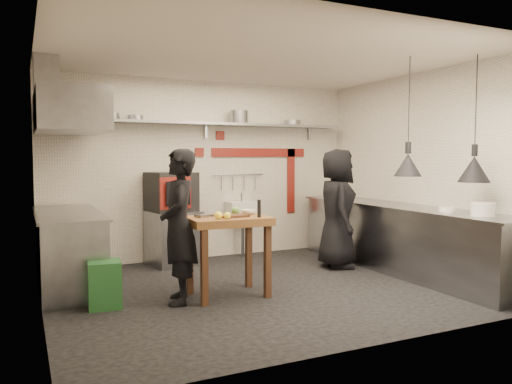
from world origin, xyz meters
name	(u,v)px	position (x,y,z in m)	size (l,w,h in m)	color
floor	(263,288)	(0.00, 0.00, 0.00)	(5.00, 5.00, 0.00)	black
ceiling	(263,56)	(0.00, 0.00, 2.80)	(5.00, 5.00, 0.00)	beige
wall_back	(205,170)	(0.00, 2.10, 1.40)	(5.00, 0.04, 2.80)	beige
wall_front	(375,182)	(0.00, -2.10, 1.40)	(5.00, 0.04, 2.80)	beige
wall_left	(38,178)	(-2.50, 0.00, 1.40)	(0.04, 4.20, 2.80)	beige
wall_right	(421,171)	(2.50, 0.00, 1.40)	(0.04, 4.20, 2.80)	beige
red_band_horiz	(260,153)	(0.95, 2.08, 1.68)	(1.70, 0.02, 0.14)	maroon
red_band_vert	(291,181)	(1.55, 2.08, 1.20)	(0.14, 0.02, 1.10)	maroon
red_tile_a	(220,135)	(0.25, 2.08, 1.95)	(0.14, 0.02, 0.14)	maroon
red_tile_b	(200,152)	(-0.10, 2.08, 1.68)	(0.14, 0.02, 0.14)	maroon
back_shelf	(209,124)	(0.00, 1.92, 2.12)	(4.60, 0.34, 0.04)	slate
shelf_bracket_left	(78,128)	(-1.90, 2.07, 2.02)	(0.04, 0.06, 0.24)	slate
shelf_bracket_mid	(206,131)	(0.00, 2.07, 2.02)	(0.04, 0.06, 0.24)	slate
shelf_bracket_right	(309,133)	(1.90, 2.07, 2.02)	(0.04, 0.06, 0.24)	slate
pan_far_left	(109,116)	(-1.50, 1.92, 2.19)	(0.30, 0.30, 0.09)	slate
pan_mid_left	(136,118)	(-1.13, 1.92, 2.18)	(0.22, 0.22, 0.07)	slate
stock_pot	(239,117)	(0.51, 1.92, 2.24)	(0.29, 0.29, 0.20)	slate
pan_right	(292,123)	(1.48, 1.92, 2.18)	(0.28, 0.28, 0.08)	slate
oven_stand	(174,238)	(-0.61, 1.78, 0.40)	(0.69, 0.63, 0.80)	slate
combi_oven	(171,192)	(-0.64, 1.81, 1.09)	(0.63, 0.59, 0.58)	black
oven_door	(175,193)	(-0.66, 1.50, 1.09)	(0.48, 0.03, 0.46)	maroon
oven_glass	(178,193)	(-0.64, 1.44, 1.09)	(0.37, 0.02, 0.34)	black
hand_sink	(242,208)	(0.55, 1.92, 0.78)	(0.46, 0.34, 0.22)	silver
sink_tap	(242,197)	(0.55, 1.92, 0.96)	(0.03, 0.03, 0.14)	slate
sink_drain	(243,236)	(0.55, 1.88, 0.34)	(0.06, 0.06, 0.66)	slate
utensil_rail	(238,175)	(0.55, 2.06, 1.32)	(0.02, 0.02, 0.90)	slate
counter_right	(400,239)	(2.15, 0.00, 0.45)	(0.70, 3.80, 0.90)	slate
counter_right_top	(401,206)	(2.15, 0.00, 0.92)	(0.76, 3.90, 0.03)	slate
plate_stack	(483,209)	(2.12, -1.39, 1.01)	(0.26, 0.26, 0.15)	silver
small_bowl_right	(447,210)	(2.10, -0.88, 0.96)	(0.20, 0.20, 0.05)	silver
counter_left	(69,251)	(-2.15, 1.05, 0.45)	(0.70, 1.90, 0.90)	slate
counter_left_top	(68,214)	(-2.15, 1.05, 0.92)	(0.76, 2.00, 0.03)	slate
extractor_hood	(70,112)	(-2.10, 1.05, 2.15)	(0.78, 1.60, 0.50)	slate
hood_duct	(46,77)	(-2.35, 1.05, 2.55)	(0.28, 0.28, 0.50)	slate
green_bin	(105,284)	(-1.88, 0.01, 0.25)	(0.34, 0.34, 0.50)	#1F5827
prep_table	(228,256)	(-0.52, -0.13, 0.46)	(0.92, 0.64, 0.92)	brown
cutting_board	(234,216)	(-0.47, -0.18, 0.93)	(0.31, 0.22, 0.03)	#452919
pepper_mill	(259,209)	(-0.22, -0.34, 1.02)	(0.04, 0.04, 0.20)	black
lemon_a	(219,215)	(-0.69, -0.29, 0.96)	(0.09, 0.09, 0.09)	#FFF533
lemon_b	(227,216)	(-0.61, -0.33, 0.96)	(0.08, 0.08, 0.08)	#FFF533
veg_ball	(236,211)	(-0.37, 0.00, 0.97)	(0.10, 0.10, 0.10)	#5C9339
steel_tray	(204,216)	(-0.78, -0.05, 0.94)	(0.19, 0.12, 0.03)	slate
bowl	(248,212)	(-0.20, 0.00, 0.95)	(0.18, 0.18, 0.05)	silver
heat_lamp_near	(409,117)	(1.56, -0.77, 2.09)	(0.33, 0.33, 1.43)	black
heat_lamp_far	(476,119)	(2.19, -1.19, 2.05)	(0.37, 0.37, 1.49)	black
chef_left	(179,226)	(-1.11, -0.16, 0.85)	(0.62, 0.41, 1.70)	black
chef_right	(337,208)	(1.48, 0.59, 0.86)	(0.84, 0.55, 1.72)	black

